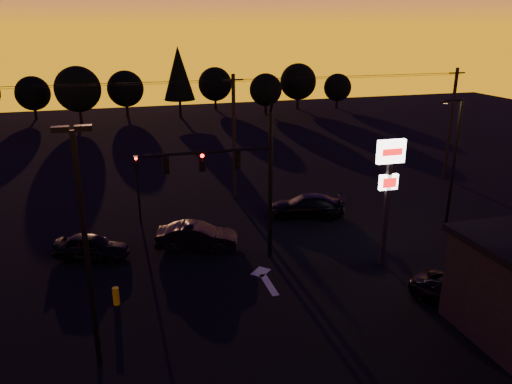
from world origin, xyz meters
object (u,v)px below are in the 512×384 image
at_px(bollard, 116,296).
at_px(car_right, 306,206).
at_px(car_left, 91,247).
at_px(suv_parked, 461,296).
at_px(traffic_signal_mast, 241,173).
at_px(secondary_signal, 137,179).
at_px(streetlight, 453,157).
at_px(parking_lot_light, 85,237).
at_px(car_mid, 197,237).
at_px(pylon_sign, 389,176).

height_order(bollard, car_right, car_right).
relative_size(bollard, car_right, 0.17).
bearing_deg(car_left, suv_parked, -98.29).
xyz_separation_m(traffic_signal_mast, secondary_signal, (-4.90, 7.49, -2.07)).
distance_m(streetlight, suv_parked, 11.32).
bearing_deg(suv_parked, parking_lot_light, 155.07).
distance_m(streetlight, car_mid, 16.51).
relative_size(parking_lot_light, pylon_sign, 1.34).
relative_size(parking_lot_light, streetlight, 1.14).
bearing_deg(car_mid, car_left, 103.06).
xyz_separation_m(secondary_signal, car_right, (10.70, -2.35, -2.13)).
distance_m(pylon_sign, car_left, 16.33).
height_order(car_mid, car_right, car_mid).
xyz_separation_m(secondary_signal, streetlight, (18.91, -5.99, 1.56)).
bearing_deg(parking_lot_light, secondary_signal, 80.21).
relative_size(bollard, car_left, 0.21).
xyz_separation_m(pylon_sign, streetlight, (6.91, 4.00, -0.49)).
distance_m(parking_lot_light, streetlight, 23.05).
bearing_deg(secondary_signal, car_left, -120.75).
xyz_separation_m(pylon_sign, car_left, (-14.95, 5.04, -4.22)).
bearing_deg(secondary_signal, pylon_sign, -39.77).
height_order(traffic_signal_mast, streetlight, traffic_signal_mast).
bearing_deg(secondary_signal, car_mid, -62.21).
bearing_deg(pylon_sign, traffic_signal_mast, 160.64).
distance_m(streetlight, bollard, 21.49).
bearing_deg(streetlight, car_right, 156.13).
xyz_separation_m(traffic_signal_mast, bollard, (-6.67, -2.77, -4.50)).
bearing_deg(traffic_signal_mast, secondary_signal, 123.19).
bearing_deg(bollard, parking_lot_light, -99.76).
bearing_deg(bollard, secondary_signal, 80.19).
bearing_deg(secondary_signal, bollard, -99.81).
bearing_deg(pylon_sign, parking_lot_light, -162.77).
height_order(car_left, suv_parked, car_left).
relative_size(parking_lot_light, car_mid, 1.99).
bearing_deg(parking_lot_light, pylon_sign, 17.23).
bearing_deg(streetlight, suv_parked, -122.82).
bearing_deg(car_right, parking_lot_light, -28.75).
bearing_deg(car_left, pylon_sign, -85.03).
bearing_deg(bollard, car_right, 32.38).
distance_m(secondary_signal, car_mid, 6.41).
height_order(parking_lot_light, car_right, parking_lot_light).
bearing_deg(car_mid, pylon_sign, -99.73).
bearing_deg(car_mid, parking_lot_light, 166.82).
relative_size(secondary_signal, streetlight, 0.54).
relative_size(secondary_signal, pylon_sign, 0.64).
bearing_deg(streetlight, pylon_sign, -149.92).
height_order(traffic_signal_mast, bollard, traffic_signal_mast).
height_order(parking_lot_light, streetlight, parking_lot_light).
distance_m(pylon_sign, streetlight, 8.00).
height_order(parking_lot_light, car_left, parking_lot_light).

